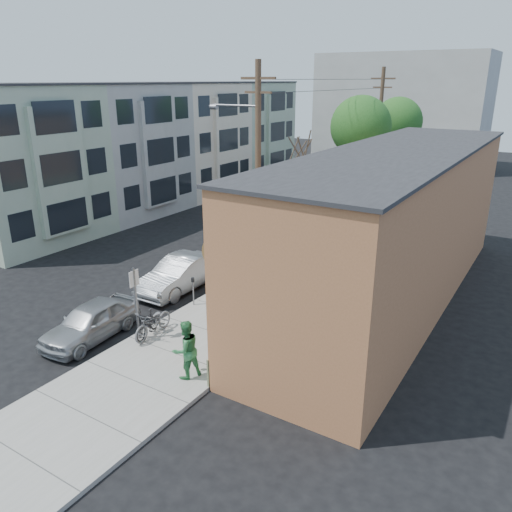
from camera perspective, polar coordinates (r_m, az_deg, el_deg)
The scene contains 27 objects.
ground at distance 23.48m, azimuth -10.70°, elevation -4.16°, with size 120.00×120.00×0.00m, color black.
sidewalk at distance 30.10m, azimuth 9.72°, elevation 1.41°, with size 4.50×58.00×0.15m, color gray.
cafe_building at distance 22.25m, azimuth 15.45°, elevation 3.18°, with size 6.60×20.20×6.61m.
apartment_row at distance 40.17m, azimuth -10.26°, elevation 12.39°, with size 6.30×32.00×9.00m.
end_cap_building at distance 60.12m, azimuth 16.25°, elevation 15.68°, with size 18.00×8.00×12.00m, color #A1A19C.
sign_post at distance 18.74m, azimuth -13.59°, elevation -4.55°, with size 0.07×0.45×2.80m.
parking_meter_near at distance 21.40m, azimuth -7.21°, elevation -3.50°, with size 0.14×0.14×1.24m.
parking_meter_far at distance 28.64m, azimuth 4.36°, elevation 2.60°, with size 0.14×0.14×1.24m.
utility_pole_near at distance 23.96m, azimuth 0.11°, elevation 10.19°, with size 3.57×0.28×10.00m.
utility_pole_far at distance 39.43m, azimuth 13.82°, elevation 13.25°, with size 1.80×0.28×10.00m.
tree_bare at distance 27.18m, azimuth 4.59°, elevation 5.31°, with size 0.24×0.24×4.99m.
tree_leafy_mid at distance 34.69m, azimuth 11.86°, elevation 14.28°, with size 4.00×4.00×8.22m.
tree_leafy_far at distance 42.43m, azimuth 15.87°, elevation 14.51°, with size 3.85×3.85×7.89m.
patio_chair_a at distance 18.03m, azimuth -1.21°, elevation -9.38°, with size 0.50×0.50×0.88m, color #0F361E, non-canonical shape.
patio_chair_b at distance 18.13m, azimuth -0.96°, elevation -9.19°, with size 0.50×0.50×0.88m, color #0F361E, non-canonical shape.
patron_grey at distance 18.25m, azimuth -3.23°, elevation -7.42°, with size 0.65×0.43×1.78m, color gray.
patron_green at distance 16.39m, azimuth -8.03°, elevation -10.55°, with size 0.96×0.75×1.98m, color #348244.
cyclist at distance 23.06m, azimuth 0.27°, elevation -1.50°, with size 1.13×0.65×1.75m, color #983616.
cyclist_bike at distance 23.22m, azimuth 0.27°, elevation -2.46°, with size 0.60×1.73×0.91m, color black.
parked_bike_a at distance 19.33m, azimuth -12.26°, elevation -7.56°, with size 0.46×1.64×0.99m, color black.
parked_bike_b at distance 19.28m, azimuth -11.67°, elevation -7.44°, with size 0.71×2.05×1.08m, color slate.
car_0 at distance 19.91m, azimuth -18.37°, elevation -7.12°, with size 1.67×4.14×1.41m, color #A0A3A8.
car_1 at distance 23.42m, azimuth -8.61°, elevation -2.02°, with size 1.65×4.74×1.56m, color #9FA2A7.
car_2 at distance 27.58m, azimuth -0.44°, elevation 1.59°, with size 2.24×5.51×1.60m, color black.
car_3 at distance 33.01m, azimuth 5.58°, elevation 4.44°, with size 2.48×5.38×1.49m, color #A0A0A7.
car_4 at distance 38.07m, azimuth 9.22°, elevation 6.42°, with size 1.73×4.95×1.63m, color #9A9AA1.
bus at distance 44.72m, azimuth 8.34°, elevation 9.35°, with size 2.58×11.03×3.07m, color white.
Camera 1 is at (14.87, -15.61, 9.31)m, focal length 35.00 mm.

